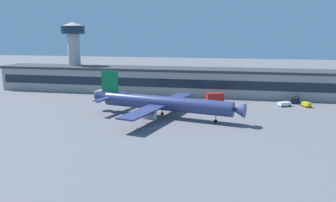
# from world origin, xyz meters

# --- Properties ---
(ground_plane) EXTENTS (600.00, 600.00, 0.00)m
(ground_plane) POSITION_xyz_m (0.00, 0.00, 0.00)
(ground_plane) COLOR slate
(terminal_building) EXTENTS (183.65, 18.34, 12.40)m
(terminal_building) POSITION_xyz_m (0.00, 48.31, 6.22)
(terminal_building) COLOR #9E9993
(terminal_building) RESTS_ON ground_plane
(airliner) EXTENTS (55.41, 47.92, 15.34)m
(airliner) POSITION_xyz_m (4.29, -0.11, 4.91)
(airliner) COLOR navy
(airliner) RESTS_ON ground_plane
(control_tower) EXTENTS (12.09, 12.09, 34.64)m
(control_tower) POSITION_xyz_m (-55.51, 51.94, 21.44)
(control_tower) COLOR #B7B7B2
(control_tower) RESTS_ON ground_plane
(pushback_tractor) EXTENTS (5.45, 4.70, 1.75)m
(pushback_tractor) POSITION_xyz_m (47.79, 27.38, 1.05)
(pushback_tractor) COLOR white
(pushback_tractor) RESTS_ON ground_plane
(catering_truck) EXTENTS (7.64, 5.19, 4.15)m
(catering_truck) POSITION_xyz_m (20.21, 28.76, 2.29)
(catering_truck) COLOR red
(catering_truck) RESTS_ON ground_plane
(baggage_tug) EXTENTS (3.64, 4.11, 1.85)m
(baggage_tug) POSITION_xyz_m (56.41, 28.05, 1.09)
(baggage_tug) COLOR yellow
(baggage_tug) RESTS_ON ground_plane
(belt_loader) EXTENTS (5.63, 6.20, 1.95)m
(belt_loader) POSITION_xyz_m (-21.92, 30.96, 1.15)
(belt_loader) COLOR white
(belt_loader) RESTS_ON ground_plane
(fuel_truck) EXTENTS (3.87, 8.69, 3.35)m
(fuel_truck) POSITION_xyz_m (-31.97, 30.80, 1.88)
(fuel_truck) COLOR gray
(fuel_truck) RESTS_ON ground_plane
(crew_van) EXTENTS (3.80, 5.64, 2.55)m
(crew_van) POSITION_xyz_m (53.19, 35.10, 1.46)
(crew_van) COLOR black
(crew_van) RESTS_ON ground_plane
(traffic_cone_0) EXTENTS (0.54, 0.54, 0.68)m
(traffic_cone_0) POSITION_xyz_m (-5.68, -7.56, 0.34)
(traffic_cone_0) COLOR #F2590C
(traffic_cone_0) RESTS_ON ground_plane
(traffic_cone_1) EXTENTS (0.46, 0.46, 0.57)m
(traffic_cone_1) POSITION_xyz_m (-0.08, -16.70, 0.29)
(traffic_cone_1) COLOR #F2590C
(traffic_cone_1) RESTS_ON ground_plane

